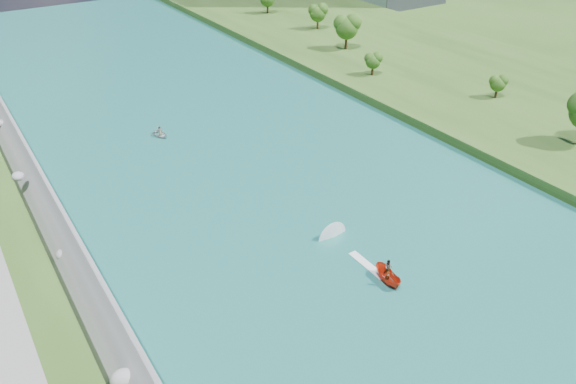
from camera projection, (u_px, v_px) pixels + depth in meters
ground at (405, 295)px, 53.27m from camera, size 260.00×260.00×0.00m
river_water at (290, 201)px, 67.61m from camera, size 55.00×240.00×0.10m
berm_east at (547, 109)px, 90.26m from camera, size 44.00×240.00×1.50m
riprap_bank at (71, 267)px, 54.09m from camera, size 4.57×236.00×4.46m
trees_east at (553, 109)px, 77.91m from camera, size 17.23×140.55×9.83m
motorboat at (374, 265)px, 56.03m from camera, size 3.60×18.67×2.00m
raft at (160, 134)px, 82.87m from camera, size 2.70×3.45×1.52m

